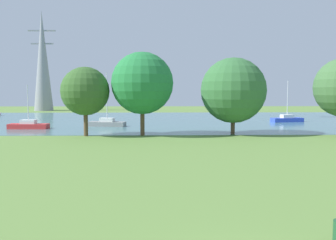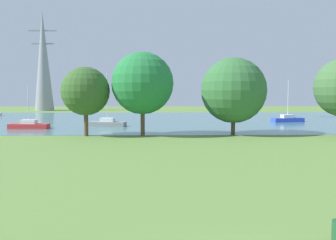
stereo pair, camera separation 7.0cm
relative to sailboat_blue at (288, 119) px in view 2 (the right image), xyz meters
The scene contains 9 objects.
ground_plane 29.43m from the sailboat_blue, 125.17° to the right, with size 160.00×160.00×0.00m, color olive.
water_surface 17.41m from the sailboat_blue, 166.91° to the left, with size 140.00×40.00×0.02m, color slate.
sailboat_blue is the anchor object (origin of this frame).
sailboat_red 36.44m from the sailboat_blue, 165.68° to the right, with size 4.86×1.72×5.38m.
sailboat_gray 26.78m from the sailboat_blue, 166.69° to the right, with size 5.00×2.42×6.99m.
tree_east_far 31.64m from the sailboat_blue, 148.70° to the right, with size 5.01×5.01×7.14m.
tree_west_near 26.82m from the sailboat_blue, 142.68° to the right, with size 6.48×6.48×8.71m.
tree_mid_shore 19.44m from the sailboat_blue, 126.49° to the right, with size 6.98×6.98×8.21m.
electricity_pylon 57.89m from the sailboat_blue, 144.99° to the left, with size 6.40×4.40×23.29m.
Camera 2 is at (-2.14, -7.90, 4.68)m, focal length 38.88 mm.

